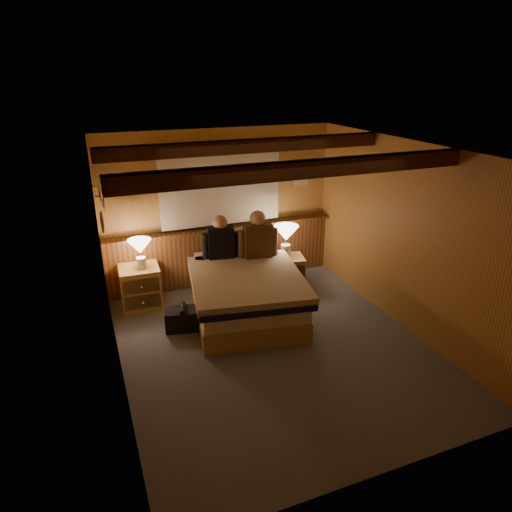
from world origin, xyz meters
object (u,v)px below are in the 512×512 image
lamp_left (140,248)px  lamp_right (286,235)px  person_right (258,238)px  nightstand_left (141,287)px  bed (246,293)px  duffel_bag (183,319)px  person_left (221,240)px  nightstand_right (288,272)px

lamp_left → lamp_right: 2.16m
person_right → nightstand_left: bearing=179.9°
bed → person_right: 0.87m
lamp_left → lamp_right: (2.16, -0.11, -0.05)m
lamp_left → lamp_right: lamp_left is taller
bed → lamp_right: lamp_right is taller
bed → nightstand_left: 1.53m
nightstand_left → lamp_right: 2.28m
duffel_bag → person_left: bearing=55.3°
nightstand_right → lamp_right: size_ratio=1.09×
bed → duffel_bag: (-0.89, -0.05, -0.18)m
nightstand_left → lamp_right: bearing=-1.3°
nightstand_left → person_right: (1.69, -0.28, 0.62)m
bed → nightstand_left: size_ratio=3.43×
nightstand_left → duffel_bag: 0.95m
bed → person_right: (0.38, 0.51, 0.59)m
lamp_left → person_left: size_ratio=0.64×
nightstand_right → duffel_bag: 1.92m
lamp_right → person_left: person_left is taller
bed → nightstand_right: bed is taller
duffel_bag → lamp_right: bearing=33.0°
lamp_right → person_right: size_ratio=0.69×
bed → lamp_left: size_ratio=4.89×
nightstand_right → lamp_left: (-2.19, 0.17, 0.65)m
nightstand_left → nightstand_right: bearing=-2.7°
bed → lamp_left: lamp_left is taller
bed → lamp_left: (-1.27, 0.75, 0.57)m
nightstand_left → lamp_left: lamp_left is taller
duffel_bag → lamp_left: bearing=127.0°
bed → person_left: 0.89m
lamp_right → person_left: 1.03m
lamp_left → duffel_bag: bearing=-65.0°
nightstand_left → person_right: bearing=-6.9°
lamp_left → person_left: 1.13m
person_left → duffel_bag: 1.29m
person_left → lamp_right: bearing=7.6°
person_right → person_left: bearing=172.1°
nightstand_right → duffel_bag: nightstand_right is taller
person_right → duffel_bag: person_right is taller
bed → duffel_bag: size_ratio=4.02×
person_right → lamp_left: bearing=-178.9°
bed → duffel_bag: bed is taller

